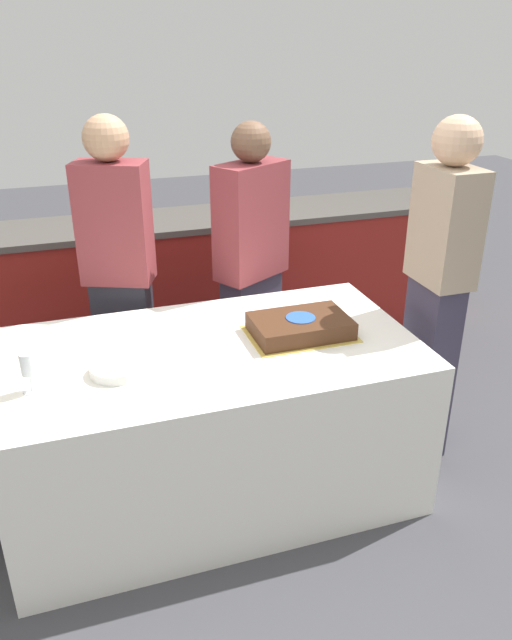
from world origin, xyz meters
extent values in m
plane|color=#424247|center=(0.00, 0.00, 0.00)|extent=(14.00, 14.00, 0.00)
cube|color=maroon|center=(0.00, 1.58, 0.44)|extent=(4.40, 0.55, 0.88)
cube|color=#4C4742|center=(0.00, 1.58, 0.90)|extent=(4.40, 0.58, 0.04)
cube|color=white|center=(0.00, 0.00, 0.39)|extent=(1.83, 1.00, 0.78)
cube|color=gold|center=(0.42, -0.01, 0.78)|extent=(0.48, 0.33, 0.00)
cube|color=#472816|center=(0.42, -0.01, 0.82)|extent=(0.44, 0.29, 0.08)
cylinder|color=#2D5BB7|center=(0.42, -0.01, 0.86)|extent=(0.14, 0.14, 0.00)
cylinder|color=white|center=(-0.42, -0.10, 0.80)|extent=(0.22, 0.22, 0.04)
cylinder|color=white|center=(-0.75, -0.14, 0.78)|extent=(0.07, 0.07, 0.00)
cylinder|color=white|center=(-0.75, -0.14, 0.82)|extent=(0.01, 0.01, 0.07)
cylinder|color=white|center=(-0.75, -0.14, 0.90)|extent=(0.06, 0.06, 0.09)
cylinder|color=white|center=(0.43, 0.29, 0.78)|extent=(0.20, 0.20, 0.00)
cube|color=#383347|center=(0.42, 0.72, 0.40)|extent=(0.38, 0.31, 0.80)
cube|color=brown|center=(0.42, 0.72, 1.11)|extent=(0.45, 0.38, 0.62)
sphere|color=brown|center=(0.42, 0.72, 1.53)|extent=(0.21, 0.21, 0.21)
cube|color=#383347|center=(1.13, 0.00, 0.47)|extent=(0.16, 0.28, 0.95)
cube|color=tan|center=(1.13, 0.00, 1.22)|extent=(0.20, 0.33, 0.55)
sphere|color=#D8AD89|center=(1.13, 0.00, 1.61)|extent=(0.22, 0.22, 0.22)
cube|color=#282833|center=(-0.30, 0.72, 0.43)|extent=(0.34, 0.26, 0.86)
cube|color=brown|center=(-0.30, 0.72, 1.17)|extent=(0.40, 0.32, 0.61)
sphere|color=tan|center=(-0.30, 0.72, 1.58)|extent=(0.22, 0.22, 0.22)
camera|label=1|loc=(-0.57, -2.37, 2.05)|focal=35.00mm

